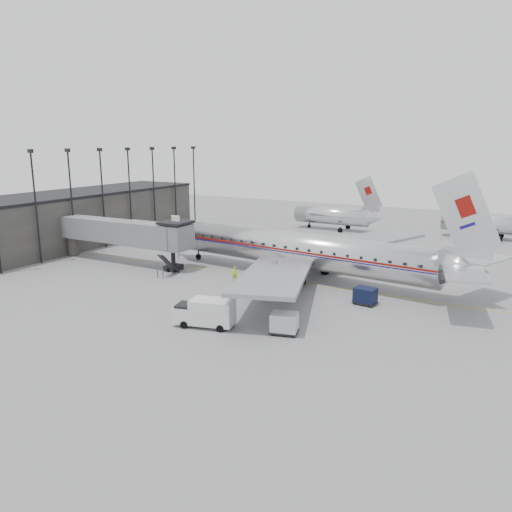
{
  "coord_description": "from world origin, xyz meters",
  "views": [
    {
      "loc": [
        29.82,
        -45.92,
        16.31
      ],
      "look_at": [
        2.74,
        3.72,
        3.2
      ],
      "focal_mm": 35.0,
      "sensor_mm": 36.0,
      "label": 1
    }
  ],
  "objects": [
    {
      "name": "distant_aircraft_mid",
      "position": [
        24.21,
        46.0,
        2.73
      ],
      "size": [
        16.39,
        3.2,
        10.26
      ],
      "color": "silver",
      "rests_on": "ground"
    },
    {
      "name": "jet_bridge",
      "position": [
        -16.66,
        3.67,
        4.18
      ],
      "size": [
        21.0,
        6.2,
        7.1
      ],
      "color": "slate",
      "rests_on": "ground"
    },
    {
      "name": "ground",
      "position": [
        0.0,
        0.0,
        0.0
      ],
      "size": [
        160.0,
        160.0,
        0.0
      ],
      "primitive_type": "plane",
      "color": "slate",
      "rests_on": "ground"
    },
    {
      "name": "baggage_cart_white",
      "position": [
        12.54,
        -9.14,
        0.99
      ],
      "size": [
        2.73,
        2.32,
        1.85
      ],
      "rotation": [
        0.0,
        0.0,
        0.25
      ],
      "color": "silver",
      "rests_on": "ground"
    },
    {
      "name": "airliner",
      "position": [
        6.85,
        8.12,
        3.42
      ],
      "size": [
        42.97,
        39.62,
        13.61
      ],
      "rotation": [
        0.0,
        0.0,
        -0.11
      ],
      "color": "silver",
      "rests_on": "ground"
    },
    {
      "name": "floodlight_masts",
      "position": [
        -27.5,
        13.0,
        8.36
      ],
      "size": [
        0.9,
        42.25,
        15.25
      ],
      "color": "black",
      "rests_on": "ground"
    },
    {
      "name": "distant_aircraft_near",
      "position": [
        -1.79,
        42.0,
        2.73
      ],
      "size": [
        16.39,
        3.2,
        10.26
      ],
      "color": "silver",
      "rests_on": "ground"
    },
    {
      "name": "ramp_worker",
      "position": [
        0.26,
        3.0,
        0.88
      ],
      "size": [
        0.72,
        0.56,
        1.76
      ],
      "primitive_type": "imported",
      "rotation": [
        0.0,
        0.0,
        0.24
      ],
      "color": "#A5D218",
      "rests_on": "ground"
    },
    {
      "name": "terminal",
      "position": [
        -34.0,
        10.0,
        4.0
      ],
      "size": [
        12.0,
        46.0,
        8.0
      ],
      "primitive_type": "cube",
      "color": "#343230",
      "rests_on": "ground"
    },
    {
      "name": "apron_line",
      "position": [
        3.0,
        6.0,
        0.01
      ],
      "size": [
        60.0,
        0.15,
        0.01
      ],
      "primitive_type": "cube",
      "rotation": [
        0.0,
        0.0,
        1.57
      ],
      "color": "gold",
      "rests_on": "ground"
    },
    {
      "name": "baggage_cart_navy",
      "position": [
        16.36,
        2.0,
        0.92
      ],
      "size": [
        2.41,
        1.96,
        1.73
      ],
      "rotation": [
        0.0,
        0.0,
        -0.14
      ],
      "color": "black",
      "rests_on": "ground"
    },
    {
      "name": "service_van",
      "position": [
        5.55,
        -10.99,
        1.34
      ],
      "size": [
        5.77,
        3.29,
        2.56
      ],
      "rotation": [
        0.0,
        0.0,
        0.24
      ],
      "color": "silver",
      "rests_on": "ground"
    }
  ]
}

